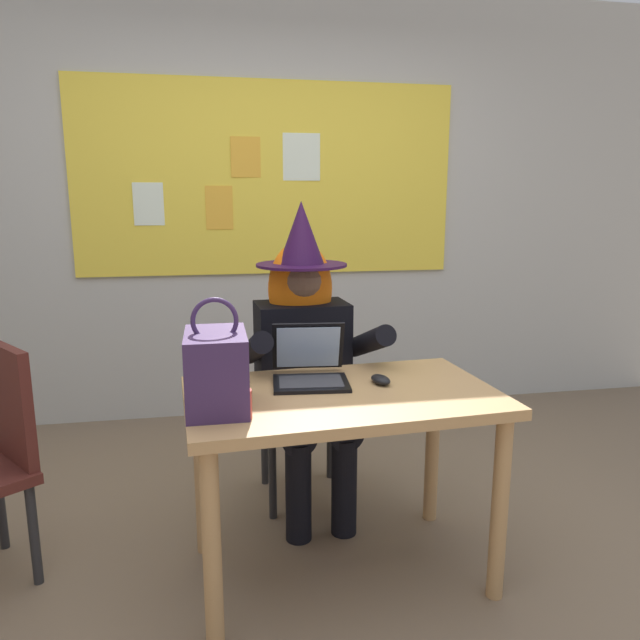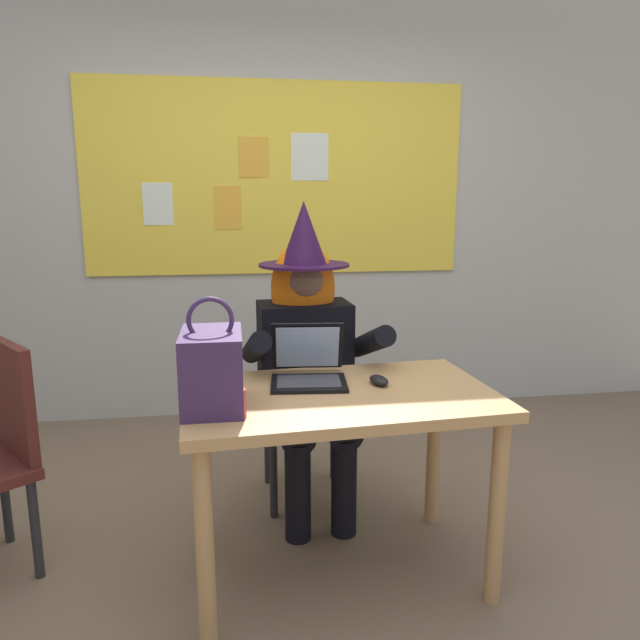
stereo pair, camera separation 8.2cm
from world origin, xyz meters
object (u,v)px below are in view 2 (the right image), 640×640
at_px(chair_at_desk, 303,394).
at_px(coffee_mug, 234,403).
at_px(handbag, 212,369).
at_px(laptop, 308,368).
at_px(desk_main, 339,421).
at_px(computer_mouse, 379,380).
at_px(person_costumed, 307,343).

height_order(chair_at_desk, coffee_mug, chair_at_desk).
distance_m(chair_at_desk, handbag, 0.96).
distance_m(laptop, coffee_mug, 0.46).
distance_m(desk_main, computer_mouse, 0.22).
relative_size(person_costumed, coffee_mug, 14.92).
bearing_deg(coffee_mug, handbag, 121.81).
height_order(person_costumed, computer_mouse, person_costumed).
distance_m(desk_main, coffee_mug, 0.46).
bearing_deg(computer_mouse, coffee_mug, -167.77).
distance_m(chair_at_desk, coffee_mug, 1.00).
xyz_separation_m(person_costumed, handbag, (-0.40, -0.67, 0.09)).
height_order(desk_main, computer_mouse, computer_mouse).
bearing_deg(handbag, coffee_mug, -58.19).
xyz_separation_m(chair_at_desk, computer_mouse, (0.21, -0.63, 0.26)).
relative_size(desk_main, handbag, 3.10).
distance_m(desk_main, person_costumed, 0.60).
xyz_separation_m(laptop, handbag, (-0.36, -0.25, 0.09)).
height_order(desk_main, laptop, laptop).
bearing_deg(chair_at_desk, handbag, -27.67).
relative_size(desk_main, laptop, 3.53).
xyz_separation_m(desk_main, chair_at_desk, (-0.05, 0.70, -0.13)).
bearing_deg(computer_mouse, laptop, 146.72).
bearing_deg(desk_main, coffee_mug, -152.01).
xyz_separation_m(chair_at_desk, coffee_mug, (-0.33, -0.90, 0.29)).
distance_m(person_costumed, computer_mouse, 0.56).
distance_m(computer_mouse, coffee_mug, 0.61).
bearing_deg(handbag, computer_mouse, 14.24).
height_order(laptop, coffee_mug, laptop).
relative_size(chair_at_desk, computer_mouse, 8.52).
distance_m(desk_main, laptop, 0.24).
relative_size(chair_at_desk, laptop, 2.67).
xyz_separation_m(person_costumed, computer_mouse, (0.21, -0.51, -0.03)).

